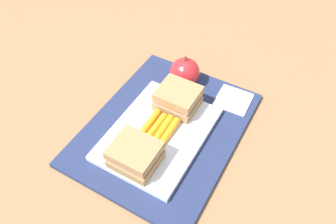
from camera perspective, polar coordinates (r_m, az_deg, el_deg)
ground_plane at (r=0.67m, az=-0.53°, el=-3.07°), size 2.40×2.40×0.00m
lunchbag_mat at (r=0.67m, az=-0.53°, el=-2.81°), size 0.36×0.28×0.01m
food_tray at (r=0.64m, az=-1.66°, el=-3.71°), size 0.23×0.17×0.01m
sandwich_half_left at (r=0.58m, az=-5.67°, el=-7.29°), size 0.07×0.08×0.04m
sandwich_half_right at (r=0.67m, az=1.73°, el=2.39°), size 0.07×0.08×0.04m
carrot_sticks_bundle at (r=0.63m, az=-1.71°, el=-3.00°), size 0.08×0.06×0.02m
apple at (r=0.72m, az=2.89°, el=6.81°), size 0.07×0.07×0.08m
paper_napkin at (r=0.72m, az=11.16°, el=2.07°), size 0.07×0.07×0.00m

